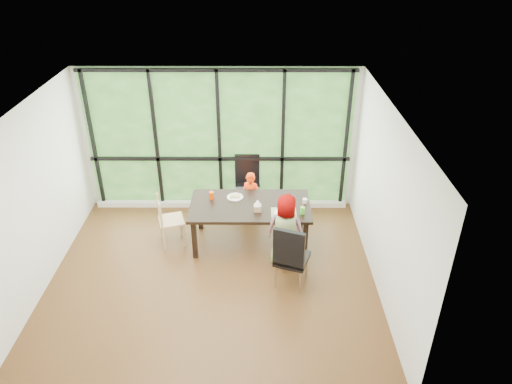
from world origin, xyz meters
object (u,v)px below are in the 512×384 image
child_older (287,231)px  green_cup (302,210)px  plate_far (235,197)px  chair_interior_leather (292,254)px  tissue_box (258,208)px  chair_end_beech (171,220)px  white_mug (305,201)px  chair_window_leather (248,185)px  dining_table (250,224)px  child_toddler (251,199)px  plate_near (282,213)px  orange_cup (212,195)px

child_older → green_cup: size_ratio=10.38×
plate_far → chair_interior_leather: bearing=-55.5°
child_older → tissue_box: (-0.46, 0.40, 0.17)m
chair_end_beech → white_mug: bearing=-104.5°
plate_far → tissue_box: bearing=-47.7°
chair_window_leather → white_mug: 1.41m
dining_table → child_toddler: child_toddler is taller
chair_end_beech → green_cup: (2.17, -0.26, 0.36)m
tissue_box → chair_interior_leather: bearing=-59.8°
chair_interior_leather → plate_far: chair_interior_leather is taller
chair_window_leather → plate_far: (-0.20, -0.82, 0.22)m
child_older → plate_near: bearing=-60.9°
plate_near → child_toddler: bearing=120.2°
chair_interior_leather → plate_far: size_ratio=3.94×
dining_table → child_toddler: 0.64m
dining_table → tissue_box: bearing=-55.8°
chair_interior_leather → orange_cup: size_ratio=8.41×
plate_near → orange_cup: size_ratio=1.84×
orange_cup → green_cup: 1.56m
plate_near → white_mug: 0.51m
chair_window_leather → tissue_box: bearing=-86.5°
chair_window_leather → chair_end_beech: size_ratio=1.20×
chair_end_beech → child_toddler: bearing=-80.6°
dining_table → child_older: bearing=-45.0°
dining_table → plate_far: 0.52m
plate_near → white_mug: bearing=38.5°
plate_far → green_cup: bearing=-24.8°
chair_window_leather → plate_far: chair_window_leather is taller
child_toddler → green_cup: 1.27m
chair_interior_leather → child_older: size_ratio=0.86×
green_cup → white_mug: (0.07, 0.34, -0.02)m
chair_window_leather → green_cup: bearing=-60.8°
child_older → tissue_box: bearing=-24.4°
child_toddler → plate_near: bearing=-40.9°
chair_end_beech → tissue_box: chair_end_beech is taller
chair_window_leather → plate_near: bearing=-71.4°
green_cup → tissue_box: bearing=173.0°
dining_table → green_cup: size_ratio=16.43×
green_cup → white_mug: bearing=78.6°
dining_table → orange_cup: orange_cup is taller
child_toddler → child_older: 1.36m
chair_window_leather → chair_end_beech: (-1.27, -1.07, -0.09)m
child_older → plate_far: bearing=-27.6°
chair_end_beech → child_toddler: (1.33, 0.65, 0.05)m
orange_cup → green_cup: (1.49, -0.47, -0.00)m
plate_far → child_older: bearing=-44.3°
child_toddler → green_cup: child_toddler is taller
chair_window_leather → child_older: size_ratio=0.86×
white_mug → dining_table: bearing=-176.0°
child_older → tissue_box: child_older is taller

